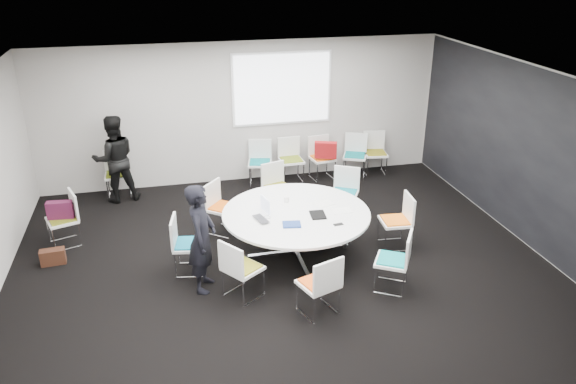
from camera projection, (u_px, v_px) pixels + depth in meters
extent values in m
cube|color=black|center=(281.00, 265.00, 8.55)|extent=(8.00, 7.00, 0.04)
cube|color=white|center=(280.00, 79.00, 7.40)|extent=(8.00, 7.00, 0.04)
cube|color=#A9A49F|center=(242.00, 113.00, 11.11)|extent=(8.00, 0.04, 2.80)
cube|color=#A9A49F|center=(369.00, 330.00, 4.84)|extent=(8.00, 0.04, 2.80)
cube|color=#A9A49F|center=(530.00, 156.00, 8.82)|extent=(0.04, 7.00, 2.80)
cube|color=black|center=(528.00, 156.00, 8.81)|extent=(0.01, 6.94, 2.74)
cube|color=silver|center=(296.00, 252.00, 8.79)|extent=(0.90, 0.90, 0.08)
cylinder|color=silver|center=(296.00, 233.00, 8.66)|extent=(0.10, 0.10, 0.65)
cylinder|color=white|center=(296.00, 213.00, 8.52)|extent=(2.25, 2.25, 0.04)
cube|color=white|center=(282.00, 89.00, 11.04)|extent=(1.90, 0.03, 1.35)
cube|color=silver|center=(394.00, 235.00, 8.95)|extent=(0.45, 0.45, 0.42)
cube|color=white|center=(395.00, 222.00, 8.86)|extent=(0.48, 0.50, 0.04)
cube|color=orange|center=(395.00, 220.00, 8.85)|extent=(0.41, 0.43, 0.03)
cube|color=white|center=(409.00, 208.00, 8.79)|extent=(0.07, 0.46, 0.42)
cube|color=silver|center=(344.00, 206.00, 9.93)|extent=(0.57, 0.57, 0.42)
cube|color=white|center=(344.00, 194.00, 9.84)|extent=(0.62, 0.61, 0.04)
cube|color=#0B6875|center=(344.00, 193.00, 9.83)|extent=(0.54, 0.53, 0.03)
cube|color=white|center=(347.00, 178.00, 9.93)|extent=(0.42, 0.26, 0.42)
cube|color=silver|center=(278.00, 200.00, 10.15)|extent=(0.53, 0.53, 0.42)
cube|color=white|center=(278.00, 189.00, 10.05)|extent=(0.57, 0.56, 0.04)
cube|color=#6B6B16|center=(278.00, 187.00, 10.04)|extent=(0.50, 0.48, 0.03)
cube|color=white|center=(273.00, 173.00, 10.13)|extent=(0.45, 0.17, 0.42)
cube|color=silver|center=(224.00, 221.00, 9.40)|extent=(0.59, 0.59, 0.42)
cube|color=white|center=(224.00, 208.00, 9.30)|extent=(0.63, 0.63, 0.04)
cube|color=#D35710|center=(224.00, 207.00, 9.29)|extent=(0.55, 0.55, 0.03)
cube|color=white|center=(212.00, 194.00, 9.29)|extent=(0.32, 0.38, 0.42)
cube|color=silver|center=(191.00, 259.00, 8.26)|extent=(0.49, 0.49, 0.42)
cube|color=white|center=(189.00, 245.00, 8.17)|extent=(0.51, 0.53, 0.04)
cube|color=#0B617B|center=(189.00, 243.00, 8.16)|extent=(0.44, 0.46, 0.03)
cube|color=white|center=(174.00, 231.00, 8.07)|extent=(0.12, 0.46, 0.42)
cube|color=silver|center=(243.00, 283.00, 7.67)|extent=(0.59, 0.59, 0.42)
cube|color=white|center=(243.00, 268.00, 7.58)|extent=(0.63, 0.63, 0.04)
cube|color=olive|center=(243.00, 266.00, 7.57)|extent=(0.54, 0.55, 0.03)
cube|color=white|center=(231.00, 260.00, 7.34)|extent=(0.30, 0.40, 0.42)
cube|color=silver|center=(318.00, 299.00, 7.32)|extent=(0.54, 0.54, 0.42)
cube|color=white|center=(318.00, 284.00, 7.23)|extent=(0.58, 0.57, 0.04)
cube|color=#DD5013|center=(318.00, 282.00, 7.22)|extent=(0.51, 0.49, 0.03)
cube|color=white|center=(329.00, 276.00, 6.98)|extent=(0.44, 0.19, 0.42)
cube|color=silver|center=(391.00, 275.00, 7.85)|extent=(0.58, 0.58, 0.42)
cube|color=white|center=(392.00, 261.00, 7.76)|extent=(0.62, 0.62, 0.04)
cube|color=#0A7D7E|center=(392.00, 259.00, 7.74)|extent=(0.53, 0.54, 0.03)
cube|color=white|center=(409.00, 249.00, 7.60)|extent=(0.27, 0.41, 0.42)
cube|color=silver|center=(260.00, 174.00, 11.32)|extent=(0.50, 0.50, 0.42)
cube|color=white|center=(260.00, 163.00, 11.22)|extent=(0.55, 0.53, 0.04)
cube|color=#087479|center=(260.00, 162.00, 11.21)|extent=(0.47, 0.46, 0.03)
cube|color=white|center=(260.00, 149.00, 11.32)|extent=(0.46, 0.14, 0.42)
cube|color=silver|center=(291.00, 171.00, 11.45)|extent=(0.44, 0.44, 0.42)
cube|color=white|center=(291.00, 161.00, 11.36)|extent=(0.48, 0.46, 0.04)
cube|color=olive|center=(291.00, 159.00, 11.35)|extent=(0.41, 0.40, 0.03)
cube|color=white|center=(289.00, 147.00, 11.45)|extent=(0.46, 0.05, 0.42)
cube|color=silver|center=(322.00, 169.00, 11.56)|extent=(0.48, 0.48, 0.42)
cube|color=white|center=(322.00, 159.00, 11.47)|extent=(0.52, 0.50, 0.04)
cube|color=#DC6011|center=(322.00, 157.00, 11.46)|extent=(0.45, 0.43, 0.03)
cube|color=white|center=(318.00, 145.00, 11.56)|extent=(0.46, 0.10, 0.42)
cube|color=silver|center=(354.00, 167.00, 11.69)|extent=(0.55, 0.55, 0.42)
cube|color=white|center=(355.00, 156.00, 11.60)|extent=(0.60, 0.59, 0.04)
cube|color=#0B7479|center=(355.00, 155.00, 11.59)|extent=(0.52, 0.51, 0.03)
cube|color=white|center=(356.00, 143.00, 11.69)|extent=(0.43, 0.22, 0.42)
cube|color=silver|center=(375.00, 164.00, 11.83)|extent=(0.48, 0.48, 0.42)
cube|color=white|center=(375.00, 154.00, 11.74)|extent=(0.52, 0.50, 0.04)
cube|color=olive|center=(375.00, 152.00, 11.73)|extent=(0.45, 0.44, 0.03)
cube|color=white|center=(374.00, 140.00, 11.84)|extent=(0.46, 0.10, 0.42)
cube|color=silver|center=(64.00, 233.00, 9.00)|extent=(0.54, 0.54, 0.42)
cube|color=white|center=(62.00, 220.00, 8.91)|extent=(0.57, 0.58, 0.04)
cube|color=#666A17|center=(62.00, 218.00, 8.90)|extent=(0.49, 0.50, 0.03)
cube|color=white|center=(74.00, 204.00, 8.92)|extent=(0.19, 0.45, 0.42)
cube|color=silver|center=(119.00, 186.00, 10.74)|extent=(0.43, 0.43, 0.42)
cube|color=white|center=(117.00, 175.00, 10.65)|extent=(0.47, 0.45, 0.04)
cube|color=#5B6814|center=(117.00, 174.00, 10.64)|extent=(0.41, 0.39, 0.03)
cube|color=white|center=(116.00, 160.00, 10.74)|extent=(0.46, 0.05, 0.42)
imported|color=black|center=(202.00, 238.00, 7.64)|extent=(0.53, 0.66, 1.57)
imported|color=black|center=(115.00, 159.00, 10.36)|extent=(0.91, 0.77, 1.65)
imported|color=#333338|center=(264.00, 219.00, 8.28)|extent=(0.30, 0.38, 0.03)
cube|color=silver|center=(265.00, 205.00, 8.45)|extent=(0.09, 0.29, 0.22)
cube|color=black|center=(318.00, 215.00, 8.40)|extent=(0.25, 0.32, 0.02)
cube|color=navy|center=(292.00, 224.00, 8.11)|extent=(0.29, 0.24, 0.03)
cube|color=silver|center=(324.00, 204.00, 8.78)|extent=(0.35, 0.29, 0.00)
cube|color=white|center=(342.00, 210.00, 8.56)|extent=(0.30, 0.21, 0.00)
cylinder|color=white|center=(287.00, 199.00, 8.83)|extent=(0.08, 0.08, 0.09)
cube|color=black|center=(338.00, 224.00, 8.13)|extent=(0.15, 0.08, 0.01)
cube|color=#4A132F|center=(60.00, 210.00, 8.84)|extent=(0.41, 0.17, 0.28)
cube|color=#361B11|center=(53.00, 257.00, 8.49)|extent=(0.37, 0.19, 0.24)
cube|color=#A41417|center=(326.00, 150.00, 11.18)|extent=(0.47, 0.30, 0.36)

